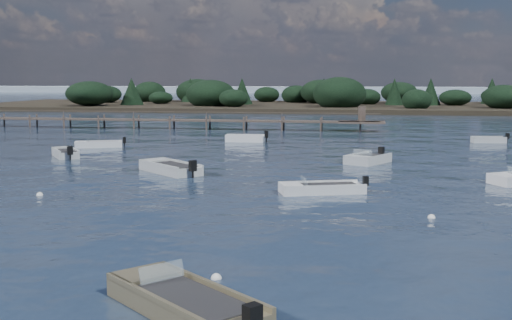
% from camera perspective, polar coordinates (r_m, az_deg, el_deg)
% --- Properties ---
extents(ground, '(400.00, 400.00, 0.00)m').
position_cam_1_polar(ground, '(83.07, 6.61, 3.26)').
color(ground, '#182538').
rests_on(ground, ground).
extents(tender_far_white, '(3.89, 1.52, 1.33)m').
position_cam_1_polar(tender_far_white, '(58.44, -0.98, 1.81)').
color(tender_far_white, silver).
rests_on(tender_far_white, ground).
extents(dinghy_mid_white_a, '(4.60, 2.84, 1.06)m').
position_cam_1_polar(dinghy_mid_white_a, '(32.64, 5.85, -2.68)').
color(dinghy_mid_white_a, silver).
rests_on(dinghy_mid_white_a, ground).
extents(tender_far_grey, '(3.19, 3.69, 1.26)m').
position_cam_1_polar(tender_far_grey, '(49.20, -16.59, 0.46)').
color(tender_far_grey, '#A8ADAF').
rests_on(tender_far_grey, ground).
extents(tender_far_grey_b, '(3.32, 1.52, 1.12)m').
position_cam_1_polar(tender_far_grey_b, '(61.33, 19.97, 1.60)').
color(tender_far_grey_b, '#A8ADAF').
rests_on(tender_far_grey_b, ground).
extents(dinghy_extra_b, '(3.32, 3.89, 1.29)m').
position_cam_1_polar(dinghy_extra_b, '(44.43, 9.91, -0.06)').
color(dinghy_extra_b, '#A8ADAF').
rests_on(dinghy_extra_b, ground).
extents(dinghy_mid_grey, '(4.71, 4.59, 1.31)m').
position_cam_1_polar(dinghy_mid_grey, '(39.72, -7.64, -0.87)').
color(dinghy_mid_grey, '#A8ADAF').
rests_on(dinghy_mid_grey, ground).
extents(dinghy_near_olive, '(4.81, 4.51, 1.27)m').
position_cam_1_polar(dinghy_near_olive, '(16.37, -6.39, -12.77)').
color(dinghy_near_olive, '#6B6247').
rests_on(dinghy_near_olive, ground).
extents(dinghy_extra_a, '(4.18, 2.54, 1.12)m').
position_cam_1_polar(dinghy_extra_a, '(55.35, -13.82, 1.25)').
color(dinghy_extra_a, silver).
rests_on(dinghy_extra_a, ground).
extents(buoy_a, '(0.32, 0.32, 0.32)m').
position_cam_1_polar(buoy_a, '(18.90, -3.55, -10.49)').
color(buoy_a, white).
rests_on(buoy_a, ground).
extents(buoy_b, '(0.32, 0.32, 0.32)m').
position_cam_1_polar(buoy_b, '(27.70, 15.33, -4.99)').
color(buoy_b, white).
rests_on(buoy_b, ground).
extents(buoy_c, '(0.32, 0.32, 0.32)m').
position_cam_1_polar(buoy_c, '(33.56, -18.67, -2.99)').
color(buoy_c, white).
rests_on(buoy_c, ground).
extents(jetty, '(64.50, 3.20, 3.40)m').
position_cam_1_polar(jetty, '(75.45, -10.61, 3.53)').
color(jetty, '#4D4038').
rests_on(jetty, ground).
extents(far_headland, '(190.00, 40.00, 5.80)m').
position_cam_1_polar(far_headland, '(124.62, 19.15, 5.14)').
color(far_headland, black).
rests_on(far_headland, ground).
extents(distant_haze, '(280.00, 20.00, 2.40)m').
position_cam_1_polar(distant_haze, '(269.74, -11.09, 5.93)').
color(distant_haze, '#90A2B2').
rests_on(distant_haze, ground).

